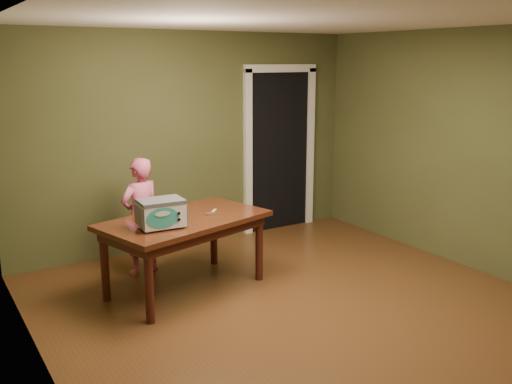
% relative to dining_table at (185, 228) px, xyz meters
% --- Properties ---
extents(floor, '(5.00, 5.00, 0.00)m').
position_rel_dining_table_xyz_m(floor, '(0.72, -1.15, -0.65)').
color(floor, '#582F19').
rests_on(floor, ground).
extents(room_shell, '(4.52, 5.02, 2.61)m').
position_rel_dining_table_xyz_m(room_shell, '(0.72, -1.15, 1.06)').
color(room_shell, '#4C502A').
rests_on(room_shell, ground).
extents(doorway, '(1.10, 0.66, 2.25)m').
position_rel_dining_table_xyz_m(doorway, '(2.02, 1.63, 0.41)').
color(doorway, black).
rests_on(doorway, ground).
extents(dining_table, '(1.78, 1.28, 0.75)m').
position_rel_dining_table_xyz_m(dining_table, '(0.00, 0.00, 0.00)').
color(dining_table, '#3B1A0D').
rests_on(dining_table, floor).
extents(toy_oven, '(0.45, 0.32, 0.27)m').
position_rel_dining_table_xyz_m(toy_oven, '(-0.32, -0.19, 0.24)').
color(toy_oven, '#4C4F54').
rests_on(toy_oven, dining_table).
extents(baking_pan, '(0.10, 0.10, 0.02)m').
position_rel_dining_table_xyz_m(baking_pan, '(0.26, -0.04, 0.11)').
color(baking_pan, silver).
rests_on(baking_pan, dining_table).
extents(spatula, '(0.14, 0.15, 0.01)m').
position_rel_dining_table_xyz_m(spatula, '(0.34, 0.05, 0.10)').
color(spatula, '#D7D35D').
rests_on(spatula, dining_table).
extents(child, '(0.52, 0.40, 1.27)m').
position_rel_dining_table_xyz_m(child, '(-0.20, 0.68, -0.02)').
color(child, '#D8597F').
rests_on(child, floor).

